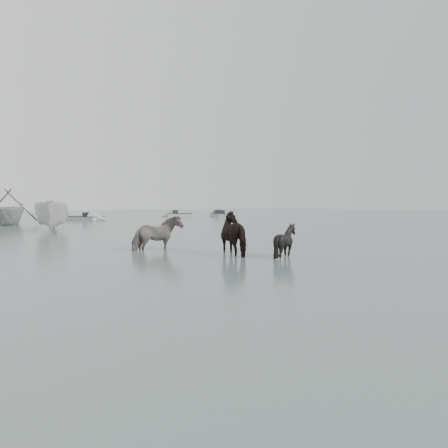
% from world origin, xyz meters
% --- Properties ---
extents(ground, '(140.00, 140.00, 0.00)m').
position_xyz_m(ground, '(0.00, 0.00, 0.00)').
color(ground, '#4B5954').
rests_on(ground, ground).
extents(pony_pinto, '(1.90, 0.96, 1.57)m').
position_xyz_m(pony_pinto, '(-0.97, 3.26, 0.78)').
color(pony_pinto, black).
rests_on(pony_pinto, ground).
extents(pony_dark, '(1.72, 1.92, 1.70)m').
position_xyz_m(pony_dark, '(0.70, 0.55, 0.85)').
color(pony_dark, black).
rests_on(pony_dark, ground).
extents(pony_black, '(1.45, 1.38, 1.28)m').
position_xyz_m(pony_black, '(1.35, -1.00, 0.64)').
color(pony_black, black).
rests_on(pony_black, ground).
extents(rowboat_trail, '(5.93, 6.43, 2.81)m').
position_xyz_m(rowboat_trail, '(-1.89, 24.63, 1.41)').
color(rowboat_trail, '#B0B3B0').
rests_on(rowboat_trail, ground).
extents(boat_small, '(3.50, 5.43, 1.96)m').
position_xyz_m(boat_small, '(-1.03, 16.39, 0.98)').
color(boat_small, silver).
rests_on(boat_small, ground).
extents(skiff_port, '(3.40, 5.56, 0.75)m').
position_xyz_m(skiff_port, '(20.30, 28.19, 0.38)').
color(skiff_port, '#949795').
rests_on(skiff_port, ground).
extents(skiff_mid, '(3.66, 5.39, 0.75)m').
position_xyz_m(skiff_mid, '(5.08, 28.72, 0.38)').
color(skiff_mid, '#A8ABA8').
rests_on(skiff_mid, ground).
extents(skiff_star, '(4.22, 2.65, 0.75)m').
position_xyz_m(skiff_star, '(16.84, 31.57, 0.38)').
color(skiff_star, '#AEAFAA').
rests_on(skiff_star, ground).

